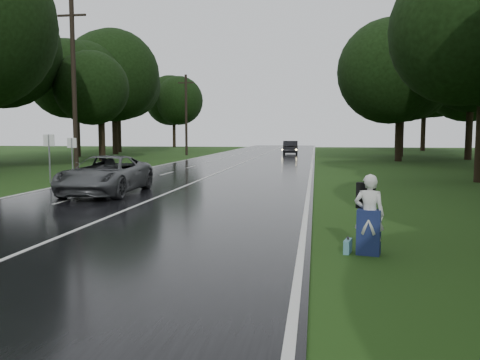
# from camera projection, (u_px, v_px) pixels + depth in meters

# --- Properties ---
(ground) EXTENTS (160.00, 160.00, 0.00)m
(ground) POSITION_uv_depth(u_px,v_px,m) (15.00, 257.00, 10.00)
(ground) COLOR #1F3E12
(ground) RESTS_ON ground
(road) EXTENTS (12.00, 140.00, 0.04)m
(road) POSITION_uv_depth(u_px,v_px,m) (214.00, 174.00, 29.67)
(road) COLOR black
(road) RESTS_ON ground
(lane_center) EXTENTS (0.12, 140.00, 0.01)m
(lane_center) POSITION_uv_depth(u_px,v_px,m) (214.00, 174.00, 29.67)
(lane_center) COLOR silver
(lane_center) RESTS_ON road
(grey_car) EXTENTS (2.83, 5.72, 1.56)m
(grey_car) POSITION_uv_depth(u_px,v_px,m) (106.00, 175.00, 20.03)
(grey_car) COLOR #4A4C4F
(grey_car) RESTS_ON road
(far_car) EXTENTS (1.91, 4.88, 1.58)m
(far_car) POSITION_uv_depth(u_px,v_px,m) (290.00, 147.00, 57.23)
(far_car) COLOR black
(far_car) RESTS_ON road
(hitchhiker) EXTENTS (0.69, 0.65, 1.69)m
(hitchhiker) POSITION_uv_depth(u_px,v_px,m) (369.00, 217.00, 10.14)
(hitchhiker) COLOR silver
(hitchhiker) RESTS_ON ground
(suitcase) EXTENTS (0.21, 0.43, 0.29)m
(suitcase) POSITION_uv_depth(u_px,v_px,m) (348.00, 246.00, 10.31)
(suitcase) COLOR teal
(suitcase) RESTS_ON ground
(utility_pole_mid) EXTENTS (1.80, 0.28, 10.62)m
(utility_pole_mid) POSITION_uv_depth(u_px,v_px,m) (77.00, 174.00, 30.11)
(utility_pole_mid) COLOR black
(utility_pole_mid) RESTS_ON ground
(utility_pole_far) EXTENTS (1.80, 0.28, 9.08)m
(utility_pole_far) POSITION_uv_depth(u_px,v_px,m) (187.00, 155.00, 55.68)
(utility_pole_far) COLOR black
(utility_pole_far) RESTS_ON ground
(road_sign_a) EXTENTS (0.59, 0.10, 2.46)m
(road_sign_a) POSITION_uv_depth(u_px,v_px,m) (50.00, 183.00, 24.71)
(road_sign_a) COLOR white
(road_sign_a) RESTS_ON ground
(road_sign_b) EXTENTS (0.54, 0.10, 2.26)m
(road_sign_b) POSITION_uv_depth(u_px,v_px,m) (73.00, 179.00, 27.01)
(road_sign_b) COLOR white
(road_sign_b) RESTS_ON ground
(tree_left_e) EXTENTS (7.72, 7.72, 12.06)m
(tree_left_e) POSITION_uv_depth(u_px,v_px,m) (102.00, 161.00, 44.81)
(tree_left_e) COLOR black
(tree_left_e) RESTS_ON ground
(tree_left_f) EXTENTS (10.02, 10.02, 15.66)m
(tree_left_f) POSITION_uv_depth(u_px,v_px,m) (116.00, 154.00, 58.34)
(tree_left_f) COLOR black
(tree_left_f) RESTS_ON ground
(tree_right_d) EXTENTS (9.15, 9.15, 14.29)m
(tree_right_d) POSITION_uv_depth(u_px,v_px,m) (479.00, 182.00, 25.19)
(tree_right_d) COLOR black
(tree_right_d) RESTS_ON ground
(tree_right_e) EXTENTS (8.55, 8.55, 13.36)m
(tree_right_e) POSITION_uv_depth(u_px,v_px,m) (398.00, 161.00, 43.79)
(tree_right_e) COLOR black
(tree_right_e) RESTS_ON ground
(tree_right_f) EXTENTS (9.46, 9.46, 14.78)m
(tree_right_f) POSITION_uv_depth(u_px,v_px,m) (400.00, 156.00, 52.71)
(tree_right_f) COLOR black
(tree_right_f) RESTS_ON ground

